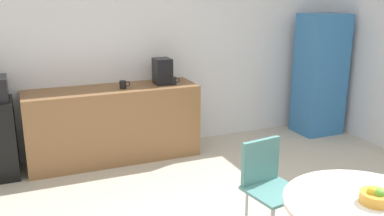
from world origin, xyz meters
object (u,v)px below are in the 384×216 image
Objects in this scene: locker_cabinet at (320,75)px; mug_green at (123,85)px; mug_white at (173,81)px; coffee_maker at (162,71)px; fruit_bowl at (376,196)px; chair_teal at (267,178)px.

locker_cabinet is 2.86m from mug_green.
mug_white is 1.00× the size of mug_green.
coffee_maker is at bearing 7.91° from mug_green.
fruit_bowl is 1.61× the size of mug_green.
chair_teal is at bearing -71.57° from mug_green.
locker_cabinet is 8.28× the size of fruit_bowl.
coffee_maker is at bearing 177.56° from locker_cabinet.
mug_green reaches higher than fruit_bowl.
locker_cabinet is 2.35m from coffee_maker.
locker_cabinet is 2.24m from mug_white.
mug_white is at bearing 95.07° from fruit_bowl.
locker_cabinet is 3.01m from chair_teal.
fruit_bowl is 0.65× the size of coffee_maker.
mug_green is 0.40× the size of coffee_maker.
locker_cabinet is at bearing 56.92° from fruit_bowl.
locker_cabinet reaches higher than mug_white.
mug_white and mug_green have the same top height.
mug_green is at bearing 106.36° from fruit_bowl.
mug_white is at bearing 179.86° from locker_cabinet.
mug_green is at bearing 108.43° from chair_teal.
coffee_maker reaches higher than mug_green.
chair_teal is 2.12m from mug_white.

